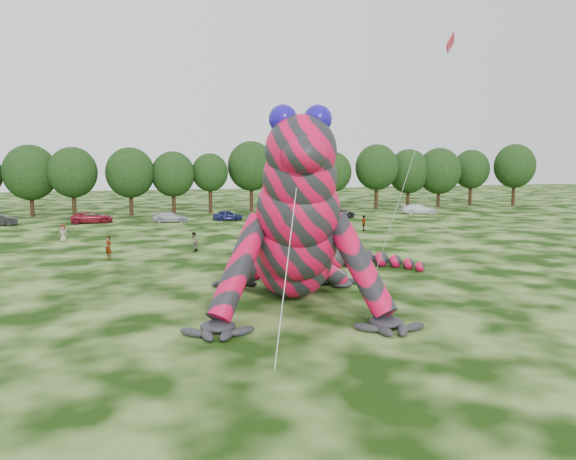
# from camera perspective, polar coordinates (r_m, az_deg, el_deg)

# --- Properties ---
(ground) EXTENTS (240.00, 240.00, 0.00)m
(ground) POSITION_cam_1_polar(r_m,az_deg,el_deg) (27.33, 5.94, -9.82)
(ground) COLOR #16330A
(ground) RESTS_ON ground
(inflatable_gecko) EXTENTS (21.45, 24.14, 10.62)m
(inflatable_gecko) POSITION_cam_1_polar(r_m,az_deg,el_deg) (32.56, 0.29, 2.53)
(inflatable_gecko) COLOR #DC0B3D
(inflatable_gecko) RESTS_ON ground
(flying_kite) EXTENTS (4.31, 3.22, 16.03)m
(flying_kite) POSITION_cam_1_polar(r_m,az_deg,el_deg) (37.96, 15.62, 16.20)
(flying_kite) COLOR red
(flying_kite) RESTS_ON ground
(tree_5) EXTENTS (7.16, 6.44, 9.80)m
(tree_5) POSITION_cam_1_polar(r_m,az_deg,el_deg) (83.92, -24.68, 4.55)
(tree_5) COLOR black
(tree_5) RESTS_ON ground
(tree_6) EXTENTS (6.52, 5.86, 9.49)m
(tree_6) POSITION_cam_1_polar(r_m,az_deg,el_deg) (81.46, -20.99, 4.56)
(tree_6) COLOR black
(tree_6) RESTS_ON ground
(tree_7) EXTENTS (6.68, 6.01, 9.48)m
(tree_7) POSITION_cam_1_polar(r_m,az_deg,el_deg) (81.19, -15.72, 4.76)
(tree_7) COLOR black
(tree_7) RESTS_ON ground
(tree_8) EXTENTS (6.14, 5.53, 8.94)m
(tree_8) POSITION_cam_1_polar(r_m,az_deg,el_deg) (81.55, -11.57, 4.71)
(tree_8) COLOR black
(tree_8) RESTS_ON ground
(tree_9) EXTENTS (5.27, 4.74, 8.68)m
(tree_9) POSITION_cam_1_polar(r_m,az_deg,el_deg) (82.43, -7.91, 4.72)
(tree_9) COLOR black
(tree_9) RESTS_ON ground
(tree_10) EXTENTS (7.09, 6.38, 10.50)m
(tree_10) POSITION_cam_1_polar(r_m,az_deg,el_deg) (84.65, -3.76, 5.47)
(tree_10) COLOR black
(tree_10) RESTS_ON ground
(tree_11) EXTENTS (7.01, 6.31, 10.07)m
(tree_11) POSITION_cam_1_polar(r_m,az_deg,el_deg) (85.79, 0.50, 5.36)
(tree_11) COLOR black
(tree_11) RESTS_ON ground
(tree_12) EXTENTS (5.99, 5.39, 8.97)m
(tree_12) POSITION_cam_1_polar(r_m,az_deg,el_deg) (87.28, 4.53, 5.01)
(tree_12) COLOR black
(tree_12) RESTS_ON ground
(tree_13) EXTENTS (6.83, 6.15, 10.13)m
(tree_13) POSITION_cam_1_polar(r_m,az_deg,el_deg) (89.36, 8.99, 5.37)
(tree_13) COLOR black
(tree_13) RESTS_ON ground
(tree_14) EXTENTS (6.82, 6.14, 9.40)m
(tree_14) POSITION_cam_1_polar(r_m,az_deg,el_deg) (93.57, 12.13, 5.16)
(tree_14) COLOR black
(tree_14) RESTS_ON ground
(tree_15) EXTENTS (7.17, 6.45, 9.63)m
(tree_15) POSITION_cam_1_polar(r_m,az_deg,el_deg) (95.15, 15.09, 5.18)
(tree_15) COLOR black
(tree_15) RESTS_ON ground
(tree_16) EXTENTS (6.26, 5.63, 9.37)m
(tree_16) POSITION_cam_1_polar(r_m,az_deg,el_deg) (100.19, 18.08, 5.09)
(tree_16) COLOR black
(tree_16) RESTS_ON ground
(tree_17) EXTENTS (6.98, 6.28, 10.30)m
(tree_17) POSITION_cam_1_polar(r_m,az_deg,el_deg) (101.71, 22.01, 5.21)
(tree_17) COLOR black
(tree_17) RESTS_ON ground
(car_2) EXTENTS (5.12, 2.49, 1.40)m
(car_2) POSITION_cam_1_polar(r_m,az_deg,el_deg) (73.40, -19.27, 1.21)
(car_2) COLOR maroon
(car_2) RESTS_ON ground
(car_3) EXTENTS (4.57, 2.25, 1.28)m
(car_3) POSITION_cam_1_polar(r_m,az_deg,el_deg) (71.68, -11.89, 1.28)
(car_3) COLOR #ABAEB3
(car_3) RESTS_ON ground
(car_4) EXTENTS (3.94, 1.78, 1.31)m
(car_4) POSITION_cam_1_polar(r_m,az_deg,el_deg) (72.70, -6.15, 1.49)
(car_4) COLOR #171B51
(car_4) RESTS_ON ground
(car_5) EXTENTS (4.01, 1.92, 1.27)m
(car_5) POSITION_cam_1_polar(r_m,az_deg,el_deg) (75.09, -0.43, 1.71)
(car_5) COLOR silver
(car_5) RESTS_ON ground
(car_6) EXTENTS (4.97, 2.49, 1.35)m
(car_6) POSITION_cam_1_polar(r_m,az_deg,el_deg) (75.65, 5.03, 1.75)
(car_6) COLOR #252628
(car_6) RESTS_ON ground
(car_7) EXTENTS (5.20, 2.88, 1.43)m
(car_7) POSITION_cam_1_polar(r_m,az_deg,el_deg) (82.81, 13.11, 2.10)
(car_7) COLOR white
(car_7) RESTS_ON ground
(spectator_0) EXTENTS (0.77, 0.82, 1.88)m
(spectator_0) POSITION_cam_1_polar(r_m,az_deg,el_deg) (46.84, -17.78, -1.72)
(spectator_0) COLOR gray
(spectator_0) RESTS_ON ground
(spectator_4) EXTENTS (0.85, 0.59, 1.65)m
(spectator_4) POSITION_cam_1_polar(r_m,az_deg,el_deg) (57.86, -21.89, -0.34)
(spectator_4) COLOR gray
(spectator_4) RESTS_ON ground
(spectator_3) EXTENTS (0.84, 1.09, 1.73)m
(spectator_3) POSITION_cam_1_polar(r_m,az_deg,el_deg) (62.34, 7.70, 0.69)
(spectator_3) COLOR gray
(spectator_3) RESTS_ON ground
(spectator_1) EXTENTS (0.98, 1.05, 1.73)m
(spectator_1) POSITION_cam_1_polar(r_m,az_deg,el_deg) (48.69, -9.56, -1.22)
(spectator_1) COLOR gray
(spectator_1) RESTS_ON ground
(spectator_5) EXTENTS (1.42, 1.28, 1.57)m
(spectator_5) POSITION_cam_1_polar(r_m,az_deg,el_deg) (46.07, 4.49, -1.73)
(spectator_5) COLOR gray
(spectator_5) RESTS_ON ground
(spectator_2) EXTENTS (1.31, 1.07, 1.77)m
(spectator_2) POSITION_cam_1_polar(r_m,az_deg,el_deg) (57.50, 3.27, 0.20)
(spectator_2) COLOR gray
(spectator_2) RESTS_ON ground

